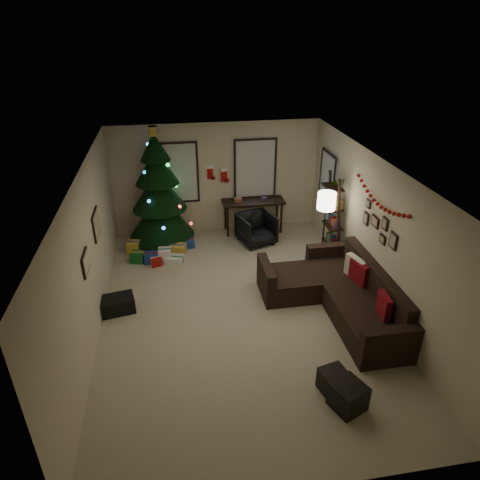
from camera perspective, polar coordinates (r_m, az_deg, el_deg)
name	(u,v)px	position (r m, az deg, el deg)	size (l,w,h in m)	color
floor	(240,310)	(8.09, 0.00, -9.25)	(7.00, 7.00, 0.00)	tan
ceiling	(240,171)	(6.82, 0.00, 9.19)	(7.00, 7.00, 0.00)	white
wall_back	(216,178)	(10.54, -3.16, 8.17)	(5.00, 5.00, 0.00)	beige
wall_front	(297,410)	(4.67, 7.60, -21.48)	(5.00, 5.00, 0.00)	beige
wall_left	(89,258)	(7.43, -19.41, -2.28)	(7.00, 7.00, 0.00)	beige
wall_right	(377,235)	(8.11, 17.70, 0.60)	(7.00, 7.00, 0.00)	beige
window_back_left	(176,173)	(10.40, -8.43, 8.79)	(1.05, 0.06, 1.50)	#728CB2
window_back_right	(255,169)	(10.59, 2.02, 9.42)	(1.05, 0.06, 1.50)	#728CB2
window_right_wall	(328,180)	(10.18, 11.54, 7.82)	(0.06, 0.90, 1.30)	#728CB2
christmas_tree	(159,195)	(10.15, -10.72, 5.92)	(1.54, 1.54, 2.86)	black
presents	(161,253)	(9.82, -10.48, -1.74)	(1.50, 1.01, 0.30)	gold
sofa	(339,294)	(8.20, 12.99, -6.99)	(2.02, 2.92, 0.90)	black
pillow_red_a	(384,306)	(7.50, 18.57, -8.26)	(0.11, 0.40, 0.40)	maroon
pillow_red_b	(359,273)	(8.25, 15.48, -4.25)	(0.12, 0.44, 0.44)	maroon
pillow_cream	(355,269)	(8.38, 15.03, -3.71)	(0.13, 0.47, 0.47)	beige
ottoman_near	(348,396)	(6.48, 14.17, -19.48)	(0.42, 0.42, 0.40)	black
ottoman_far	(334,381)	(6.66, 12.35, -17.86)	(0.37, 0.37, 0.35)	black
desk	(253,204)	(10.63, 1.77, 4.76)	(1.52, 0.54, 0.82)	black
desk_chair	(256,229)	(10.19, 2.18, 1.49)	(0.72, 0.67, 0.74)	black
bookshelf	(333,220)	(9.46, 12.29, 2.65)	(0.30, 0.58, 1.99)	black
potted_plant	(337,183)	(9.17, 12.77, 7.39)	(0.40, 0.35, 0.45)	#4C4C4C
floor_lamp	(326,206)	(8.82, 11.35, 4.42)	(0.37, 0.37, 1.75)	black
art_map	(96,224)	(8.17, -18.56, 1.98)	(0.04, 0.60, 0.50)	black
art_abstract	(85,263)	(7.04, -19.83, -2.86)	(0.04, 0.45, 0.35)	black
gallery	(379,226)	(7.95, 18.02, 1.78)	(0.03, 1.25, 0.54)	black
garland	(380,199)	(7.81, 18.12, 5.18)	(0.08, 1.90, 0.30)	#A5140C
stocking_left	(210,172)	(10.48, -3.96, 8.99)	(0.20, 0.05, 0.36)	#990F0C
stocking_right	(224,175)	(10.46, -2.09, 8.65)	(0.20, 0.05, 0.36)	#990F0C
storage_bin	(118,304)	(8.29, -15.93, -8.21)	(0.60, 0.40, 0.30)	black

